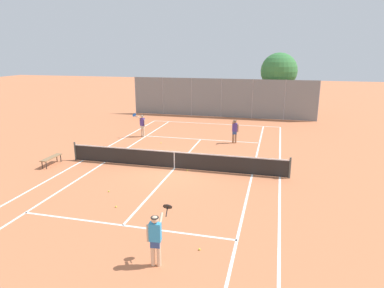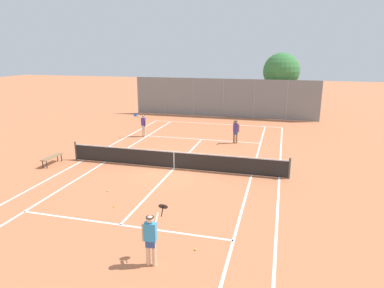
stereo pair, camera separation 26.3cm
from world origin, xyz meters
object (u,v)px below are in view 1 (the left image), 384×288
loose_tennis_ball_4 (161,143)px  loose_tennis_ball_0 (200,249)px  loose_tennis_ball_1 (187,170)px  loose_tennis_ball_2 (116,207)px  loose_tennis_ball_3 (109,191)px  player_far_left (142,124)px  player_far_right (235,130)px  player_near_side (156,237)px  tree_behind_left (279,72)px  courtside_bench (51,158)px  tennis_net (174,159)px

loose_tennis_ball_4 → loose_tennis_ball_0: bearing=-65.6°
loose_tennis_ball_1 → loose_tennis_ball_2: 5.19m
loose_tennis_ball_0 → loose_tennis_ball_3: 6.09m
player_far_left → player_far_right: bearing=-1.3°
player_near_side → loose_tennis_ball_2: size_ratio=26.88×
tree_behind_left → loose_tennis_ball_3: bearing=-108.6°
player_near_side → courtside_bench: 11.32m
player_near_side → loose_tennis_ball_1: (-1.21, 8.14, -0.89)m
loose_tennis_ball_1 → loose_tennis_ball_3: (-2.71, -3.55, 0.00)m
player_far_right → loose_tennis_ball_2: bearing=-106.8°
player_near_side → loose_tennis_ball_1: size_ratio=26.88×
player_far_right → tree_behind_left: tree_behind_left is taller
player_far_right → loose_tennis_ball_2: 11.65m
loose_tennis_ball_3 → player_far_right: bearing=65.9°
loose_tennis_ball_2 → loose_tennis_ball_3: size_ratio=1.00×
loose_tennis_ball_0 → player_near_side: bearing=-135.0°
loose_tennis_ball_3 → courtside_bench: (-4.79, 2.63, 0.38)m
player_near_side → loose_tennis_ball_4: player_near_side is taller
loose_tennis_ball_2 → loose_tennis_ball_3: bearing=127.1°
player_far_left → courtside_bench: (-2.41, -7.29, -0.52)m
loose_tennis_ball_1 → loose_tennis_ball_4: (-3.16, 4.88, 0.00)m
player_far_left → loose_tennis_ball_0: player_far_left is taller
loose_tennis_ball_2 → player_far_right: bearing=73.2°
tennis_net → tree_behind_left: size_ratio=2.02×
loose_tennis_ball_0 → player_far_left: bearing=118.7°
tennis_net → tree_behind_left: 18.26m
player_near_side → loose_tennis_ball_3: size_ratio=26.88×
player_far_right → loose_tennis_ball_4: player_far_right is taller
tennis_net → player_far_left: 7.53m
player_far_right → loose_tennis_ball_3: bearing=-114.1°
player_far_right → tree_behind_left: 11.91m
player_near_side → loose_tennis_ball_2: bearing=131.9°
player_far_left → loose_tennis_ball_2: bearing=-73.2°
loose_tennis_ball_3 → player_near_side: bearing=-49.5°
player_far_left → courtside_bench: size_ratio=1.18×
tree_behind_left → loose_tennis_ball_1: bearing=-104.0°
loose_tennis_ball_3 → loose_tennis_ball_4: same height
loose_tennis_ball_4 → tree_behind_left: bearing=59.1°
tennis_net → tree_behind_left: (5.10, 17.15, 3.65)m
player_far_right → player_near_side: bearing=-91.9°
player_near_side → loose_tennis_ball_0: (1.06, 1.07, -0.89)m
player_near_side → tree_behind_left: size_ratio=0.30×
player_near_side → loose_tennis_ball_0: size_ratio=26.88×
player_far_right → loose_tennis_ball_4: (-4.83, -1.33, -0.88)m
courtside_bench → tree_behind_left: (11.82, 18.28, 3.75)m
player_near_side → player_far_right: (0.46, 14.35, -0.02)m
player_near_side → loose_tennis_ball_1: bearing=98.5°
player_near_side → loose_tennis_ball_3: bearing=130.5°
player_far_right → loose_tennis_ball_3: size_ratio=24.24×
player_far_left → loose_tennis_ball_3: size_ratio=26.88×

